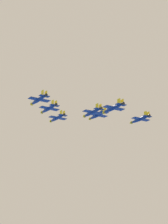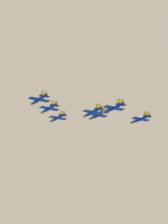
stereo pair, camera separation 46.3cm
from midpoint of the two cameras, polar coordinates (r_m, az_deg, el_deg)
jet_lead at (r=304.77m, az=-2.90°, el=-0.65°), size 14.11×14.30×3.73m
jet_left_wingman at (r=281.34m, az=-3.83°, el=0.38°), size 14.40×14.45×3.79m
jet_right_wingman at (r=297.40m, az=1.52°, el=-0.35°), size 14.61×14.64×3.84m
jet_left_outer at (r=257.71m, az=-4.94°, el=1.34°), size 14.50×14.18×3.77m
jet_right_outer at (r=290.66m, az=6.15°, el=-0.78°), size 14.16×14.44×3.76m
jet_slot_rear at (r=272.47m, az=0.94°, el=-0.03°), size 14.69×14.43×3.82m
jet_trailing at (r=257.01m, az=3.21°, el=0.43°), size 14.68×14.82×3.87m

